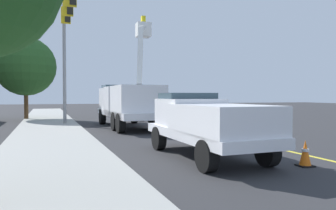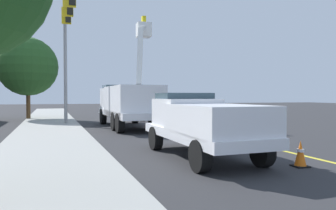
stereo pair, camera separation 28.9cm
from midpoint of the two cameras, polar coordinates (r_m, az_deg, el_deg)
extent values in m
plane|color=#2D2D30|center=(20.46, 2.70, -3.84)|extent=(120.00, 120.00, 0.00)
cube|color=#9E9E99|center=(18.88, -19.77, -4.22)|extent=(60.11, 7.73, 0.12)
cube|color=yellow|center=(20.46, 2.70, -3.83)|extent=(49.89, 3.60, 0.01)
cube|color=white|center=(19.95, -6.58, -1.40)|extent=(8.35, 3.06, 0.36)
cube|color=white|center=(22.48, -8.15, 0.90)|extent=(2.78, 2.53, 1.60)
cube|color=#384C56|center=(22.68, -8.26, 2.68)|extent=(1.94, 2.22, 0.64)
cube|color=white|center=(18.97, -5.89, 0.62)|extent=(5.41, 2.86, 1.80)
cube|color=white|center=(18.37, -4.56, 8.73)|extent=(1.65, 0.72, 3.41)
cube|color=white|center=(20.54, -4.16, 13.42)|extent=(2.45, 0.95, 0.83)
cube|color=white|center=(21.75, -3.93, 13.10)|extent=(0.90, 0.90, 0.90)
cube|color=yellow|center=(21.87, -3.93, 14.65)|extent=(0.36, 0.24, 0.60)
cylinder|color=black|center=(22.56, -11.06, -2.03)|extent=(1.06, 0.41, 1.04)
cylinder|color=black|center=(23.02, -5.52, -1.93)|extent=(1.06, 0.41, 1.04)
cylinder|color=black|center=(18.29, -8.93, -2.88)|extent=(1.06, 0.41, 1.04)
cylinder|color=black|center=(18.86, -2.20, -2.72)|extent=(1.06, 0.41, 1.04)
cylinder|color=black|center=(17.01, -8.07, -3.22)|extent=(1.06, 0.41, 1.04)
cylinder|color=black|center=(17.62, -0.88, -3.03)|extent=(1.06, 0.41, 1.04)
cube|color=white|center=(10.35, 6.77, -5.07)|extent=(5.73, 2.48, 0.30)
cube|color=white|center=(11.41, 3.99, -1.67)|extent=(2.14, 2.07, 1.10)
cube|color=#384C56|center=(11.58, 3.59, 0.76)|extent=(1.46, 1.85, 0.56)
cube|color=white|center=(9.43, 9.56, -3.30)|extent=(3.50, 2.33, 1.10)
cylinder|color=black|center=(11.73, -1.50, -5.90)|extent=(0.86, 0.36, 0.84)
cylinder|color=black|center=(12.45, 6.81, -5.46)|extent=(0.86, 0.36, 0.84)
cylinder|color=black|center=(8.35, 6.71, -8.99)|extent=(0.86, 0.36, 0.84)
cylinder|color=black|center=(9.34, 17.21, -7.92)|extent=(0.86, 0.36, 0.84)
cube|color=maroon|center=(28.10, 3.07, -0.73)|extent=(4.92, 2.23, 0.70)
cube|color=#384C56|center=(28.22, 2.95, 0.50)|extent=(3.56, 1.91, 0.60)
cylinder|color=black|center=(26.99, 6.10, -1.79)|extent=(0.69, 0.29, 0.68)
cylinder|color=black|center=(26.29, 2.75, -1.87)|extent=(0.69, 0.29, 0.68)
cylinder|color=black|center=(29.95, 3.34, -1.44)|extent=(0.69, 0.29, 0.68)
cylinder|color=black|center=(29.32, 0.27, -1.51)|extent=(0.69, 0.29, 0.68)
cube|color=black|center=(9.79, 23.18, -9.92)|extent=(0.40, 0.40, 0.04)
cone|color=orange|center=(9.72, 23.21, -7.81)|extent=(0.32, 0.32, 0.69)
cylinder|color=white|center=(9.71, 23.21, -7.41)|extent=(0.20, 0.20, 0.08)
cube|color=black|center=(16.63, 2.89, -5.04)|extent=(0.40, 0.40, 0.04)
cone|color=orange|center=(16.59, 2.89, -3.55)|extent=(0.32, 0.32, 0.83)
cylinder|color=white|center=(16.58, 2.89, -3.27)|extent=(0.20, 0.20, 0.08)
cube|color=black|center=(24.79, -4.28, -2.83)|extent=(0.40, 0.40, 0.04)
cone|color=orange|center=(24.76, -4.28, -1.85)|extent=(0.32, 0.32, 0.81)
cylinder|color=white|center=(24.76, -4.28, -1.66)|extent=(0.20, 0.20, 0.08)
cylinder|color=gray|center=(22.66, -17.38, 6.74)|extent=(0.22, 0.22, 8.00)
cube|color=gray|center=(19.86, -16.97, 17.42)|extent=(6.93, 0.64, 0.16)
cube|color=gold|center=(21.15, -17.18, 14.88)|extent=(0.16, 0.57, 1.00)
cube|color=black|center=(21.16, -16.90, 14.88)|extent=(0.22, 0.33, 0.84)
cube|color=gold|center=(19.23, -16.87, 16.24)|extent=(0.16, 0.57, 1.00)
cube|color=black|center=(19.24, -16.56, 16.24)|extent=(0.22, 0.33, 0.84)
cylinder|color=brown|center=(28.18, -23.25, 0.25)|extent=(0.32, 0.32, 2.66)
sphere|color=#285623|center=(28.27, -23.32, 6.29)|extent=(4.70, 4.70, 4.70)
camera|label=1|loc=(0.14, -89.57, 0.01)|focal=34.40mm
camera|label=2|loc=(0.14, 90.43, -0.01)|focal=34.40mm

